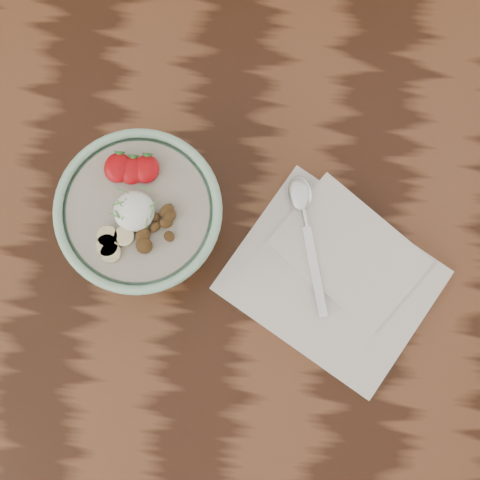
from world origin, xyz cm
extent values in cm
cube|color=black|center=(0.00, 0.00, 73.00)|extent=(160.00, 90.00, 4.00)
cylinder|color=#96CAA8|center=(-8.93, -3.30, 75.64)|extent=(8.97, 8.97, 1.28)
torus|color=#96CAA8|center=(-8.93, -3.30, 86.11)|extent=(20.40, 20.40, 1.17)
cylinder|color=#AFA391|center=(-8.93, -3.30, 85.47)|extent=(17.30, 17.30, 1.07)
ellipsoid|color=white|center=(-9.18, -3.58, 86.95)|extent=(4.91, 4.91, 2.70)
ellipsoid|color=#AE080D|center=(-8.42, 1.66, 86.89)|extent=(3.22, 3.54, 1.77)
cone|color=#286623|center=(-8.42, 3.11, 87.19)|extent=(1.40, 1.03, 1.52)
ellipsoid|color=#AE080D|center=(-11.76, 1.48, 86.93)|extent=(3.39, 3.73, 1.87)
cone|color=#286623|center=(-11.76, 3.00, 87.23)|extent=(1.40, 1.03, 1.52)
ellipsoid|color=#AE080D|center=(-10.07, 1.31, 86.87)|extent=(3.15, 3.47, 1.73)
cone|color=#286623|center=(-10.07, 2.73, 87.17)|extent=(1.40, 1.03, 1.52)
cylinder|color=#D0C489|center=(-11.39, -8.75, 86.40)|extent=(2.39, 2.39, 0.70)
cylinder|color=#D0C489|center=(-11.93, -7.93, 86.40)|extent=(2.64, 2.64, 0.70)
cylinder|color=#D0C489|center=(-10.08, -6.65, 86.40)|extent=(2.38, 2.38, 0.70)
cylinder|color=#D0C489|center=(-12.06, -6.84, 86.40)|extent=(2.46, 2.46, 0.70)
ellipsoid|color=#4F3417|center=(-4.75, -6.11, 86.49)|extent=(1.82, 1.85, 0.93)
ellipsoid|color=#4F3417|center=(-5.28, -4.50, 86.59)|extent=(2.13, 2.01, 1.12)
ellipsoid|color=#4F3417|center=(-7.53, -7.54, 86.72)|extent=(2.78, 2.75, 1.55)
ellipsoid|color=#4F3417|center=(-7.82, -6.29, 86.70)|extent=(2.46, 2.49, 1.08)
ellipsoid|color=#4F3417|center=(-5.01, -3.69, 86.66)|extent=(2.21, 2.35, 1.46)
ellipsoid|color=#4F3417|center=(-7.86, -7.25, 86.46)|extent=(1.67, 1.58, 0.77)
ellipsoid|color=#4F3417|center=(-5.38, -3.08, 86.69)|extent=(2.33, 2.42, 1.14)
ellipsoid|color=#4F3417|center=(-6.50, -5.14, 86.52)|extent=(1.77, 1.78, 1.09)
ellipsoid|color=#4F3417|center=(-6.85, -3.95, 86.51)|extent=(1.73, 1.59, 0.85)
cylinder|color=#4E8F3C|center=(-7.33, -5.02, 88.00)|extent=(0.22, 1.20, 0.22)
cylinder|color=#4E8F3C|center=(-9.96, -2.89, 88.00)|extent=(0.65, 1.15, 0.22)
cylinder|color=#4E8F3C|center=(-10.00, -4.18, 88.00)|extent=(0.78, 1.53, 0.23)
cylinder|color=#4E8F3C|center=(-10.72, -3.12, 88.00)|extent=(0.98, 0.88, 0.22)
cylinder|color=#4E8F3C|center=(-10.71, -1.47, 88.00)|extent=(1.62, 0.59, 0.24)
cylinder|color=#4E8F3C|center=(-11.20, -4.51, 88.00)|extent=(1.35, 0.53, 0.23)
cylinder|color=#4E8F3C|center=(-10.92, -4.37, 88.00)|extent=(0.78, 0.97, 0.22)
cylinder|color=#4E8F3C|center=(-6.78, -2.68, 88.00)|extent=(0.91, 0.99, 0.22)
cylinder|color=#4E8F3C|center=(-9.36, -3.09, 88.00)|extent=(1.22, 0.55, 0.22)
cylinder|color=#4E8F3C|center=(-6.90, -3.56, 88.00)|extent=(0.36, 1.67, 0.24)
cylinder|color=#4E8F3C|center=(-10.94, -3.04, 88.00)|extent=(1.38, 0.68, 0.23)
cylinder|color=#4E8F3C|center=(-7.85, -0.96, 88.00)|extent=(1.59, 0.53, 0.24)
cylinder|color=#4E8F3C|center=(-9.81, -3.41, 88.00)|extent=(0.61, 1.34, 0.23)
cube|color=silver|center=(16.27, -8.24, 75.49)|extent=(32.32, 30.44, 0.98)
cube|color=silver|center=(18.23, -4.32, 76.28)|extent=(22.58, 21.18, 0.59)
cube|color=silver|center=(13.79, -7.41, 76.75)|extent=(4.38, 11.99, 0.37)
cylinder|color=silver|center=(11.73, -0.05, 76.94)|extent=(1.56, 3.24, 0.74)
ellipsoid|color=silver|center=(10.92, 2.87, 77.07)|extent=(4.41, 5.53, 1.00)
camera|label=1|loc=(4.85, -17.35, 164.71)|focal=50.00mm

